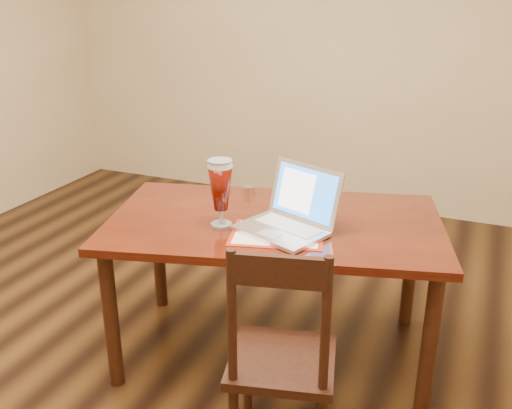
% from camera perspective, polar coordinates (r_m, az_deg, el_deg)
% --- Properties ---
extents(ground, '(5.00, 5.00, 0.00)m').
position_cam_1_polar(ground, '(2.74, -8.88, -16.89)').
color(ground, black).
rests_on(ground, ground).
extents(dining_table, '(1.64, 1.18, 0.99)m').
position_cam_1_polar(dining_table, '(2.58, 1.68, -2.97)').
color(dining_table, '#491809').
rests_on(dining_table, ground).
extents(dining_chair, '(0.46, 0.44, 0.90)m').
position_cam_1_polar(dining_chair, '(2.12, 2.54, -15.18)').
color(dining_chair, black).
rests_on(dining_chair, ground).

